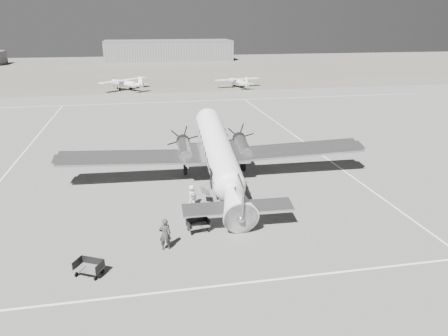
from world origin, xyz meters
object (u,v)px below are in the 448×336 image
Objects in this scene: ground_crew at (165,234)px; ramp_agent at (194,205)px; hangar_main at (168,50)px; dc3_airliner at (219,156)px; baggage_cart_far at (89,268)px; light_plane_left at (126,84)px; light_plane_right at (238,83)px; baggage_cart_near at (198,225)px; passenger at (192,196)px.

ramp_agent is (2.30, 4.25, -0.12)m from ground_crew.
dc3_airliner is at bearing -92.31° from hangar_main.
ramp_agent is (6.52, 6.28, 0.45)m from baggage_cart_far.
hangar_main is 3.79× the size of light_plane_left.
hangar_main reaches higher than ground_crew.
dc3_airliner reaches higher than light_plane_right.
ground_crew is at bearing 53.55° from baggage_cart_far.
light_plane_right is 5.43× the size of ramp_agent.
dc3_airliner reaches higher than baggage_cart_far.
light_plane_left is (-13.23, -65.63, -2.15)m from hangar_main.
hangar_main is at bearing 75.14° from baggage_cart_near.
baggage_cart_near is (-16.72, -61.42, -0.57)m from light_plane_right.
ramp_agent reaches higher than passenger.
light_plane_left is 66.05m from baggage_cart_far.
light_plane_left is at bearing 2.78° from passenger.
ramp_agent is (0.07, 2.30, 0.46)m from baggage_cart_near.
ground_crew is at bearing 170.43° from ramp_agent.
hangar_main is 123.77m from passenger.
baggage_cart_far is 0.76× the size of ground_crew.
hangar_main reaches higher than passenger.
baggage_cart_near is 7.58m from baggage_cart_far.
passenger is at bearing -115.84° from ground_crew.
passenger is at bearing 76.91° from baggage_cart_near.
light_plane_left is 60.02m from ramp_agent.
dc3_airliner reaches higher than ramp_agent.
baggage_cart_near is at bearing -118.27° from light_plane_right.
light_plane_right is at bearing -111.42° from ground_crew.
baggage_cart_near is at bearing 59.50° from baggage_cart_far.
baggage_cart_near is 2.35m from ramp_agent.
ground_crew is at bearing 156.12° from passenger.
ramp_agent is at bearing 76.91° from baggage_cart_near.
passenger is (-2.74, -3.69, -1.73)m from dc3_airliner.
ground_crew reaches higher than baggage_cart_far.
passenger is at bearing -126.33° from light_plane_left.
hangar_main is 132.45m from baggage_cart_far.
dc3_airliner is 55.34m from light_plane_right.
light_plane_right is 63.66m from baggage_cart_near.
ground_crew is (3.31, -64.01, -0.14)m from light_plane_left.
ramp_agent is (-2.79, -5.56, -1.65)m from dc3_airliner.
baggage_cart_near is (-7.69, -127.69, -2.88)m from hangar_main.
light_plane_right is at bearing -82.23° from hangar_main.
ground_crew reaches higher than light_plane_right.
hangar_main reaches higher than light_plane_right.
hangar_main reaches higher than light_plane_left.
passenger is (-7.56, -123.51, -2.49)m from hangar_main.
baggage_cart_far reaches higher than baggage_cart_near.
dc3_airliner reaches higher than light_plane_left.
baggage_cart_near is 3.02m from ground_crew.
ramp_agent is (5.61, -59.76, -0.27)m from light_plane_left.
dc3_airliner is 2.78× the size of light_plane_right.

